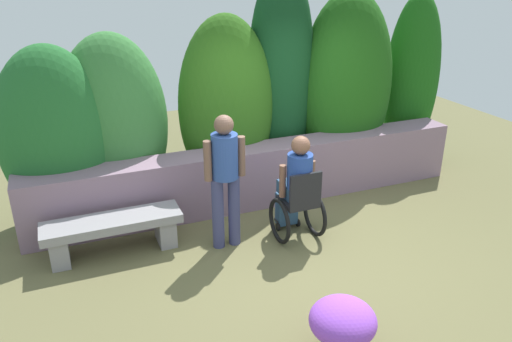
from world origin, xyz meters
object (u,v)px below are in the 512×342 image
(person_standing_companion, at_px, (225,173))
(person_in_wheelchair, at_px, (297,191))
(stone_bench, at_px, (113,229))
(flower_pot_purple_near, at_px, (342,324))

(person_standing_companion, bearing_deg, person_in_wheelchair, -0.24)
(person_in_wheelchair, bearing_deg, stone_bench, 172.60)
(stone_bench, xyz_separation_m, flower_pot_purple_near, (1.61, -2.40, -0.01))
(stone_bench, bearing_deg, person_in_wheelchair, -20.73)
(person_in_wheelchair, xyz_separation_m, flower_pot_purple_near, (-0.51, -1.93, -0.33))
(person_standing_companion, distance_m, flower_pot_purple_near, 2.19)
(person_in_wheelchair, height_order, flower_pot_purple_near, person_in_wheelchair)
(person_standing_companion, bearing_deg, stone_bench, 174.19)
(person_in_wheelchair, bearing_deg, person_standing_companion, 175.95)
(person_in_wheelchair, bearing_deg, flower_pot_purple_near, -99.78)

